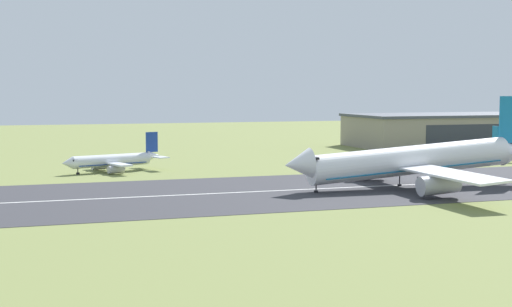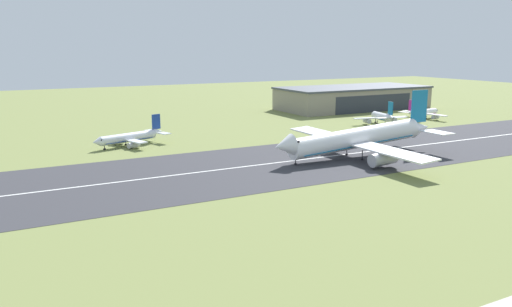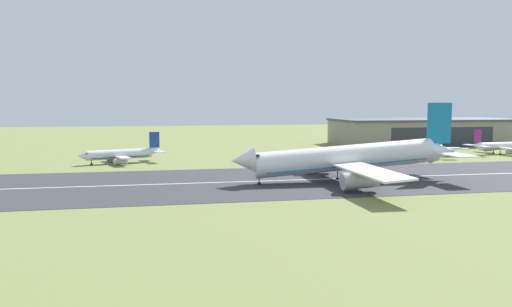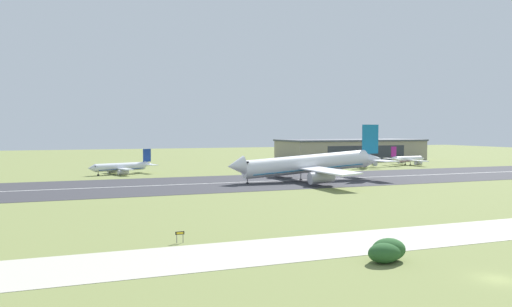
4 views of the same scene
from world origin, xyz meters
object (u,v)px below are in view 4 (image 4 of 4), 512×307
at_px(airplane_parked_east, 408,159).
at_px(runway_sign, 180,234).
at_px(airplane_parked_west, 121,167).
at_px(airplane_landing, 308,164).
at_px(airplane_parked_centre, 362,160).
at_px(shrub_clump, 387,251).

distance_m(airplane_parked_east, runway_sign, 181.50).
bearing_deg(airplane_parked_east, airplane_parked_west, -179.32).
xyz_separation_m(airplane_landing, airplane_parked_east, (77.02, 49.12, -2.69)).
relative_size(airplane_parked_centre, runway_sign, 14.23).
bearing_deg(airplane_parked_centre, shrub_clump, -121.55).
height_order(airplane_landing, airplane_parked_east, airplane_landing).
bearing_deg(airplane_parked_centre, runway_sign, -132.17).
distance_m(airplane_parked_west, shrub_clump, 141.28).
bearing_deg(airplane_parked_west, airplane_landing, -41.25).
relative_size(airplane_parked_west, shrub_clump, 4.65).
distance_m(airplane_landing, airplane_parked_east, 91.39).
bearing_deg(airplane_parked_east, airplane_parked_centre, -172.36).
distance_m(airplane_parked_centre, airplane_parked_east, 27.67).
bearing_deg(airplane_landing, runway_sign, -128.31).
xyz_separation_m(airplane_landing, airplane_parked_centre, (49.60, 45.44, -2.38)).
distance_m(airplane_parked_centre, runway_sign, 159.48).
bearing_deg(airplane_parked_east, shrub_clump, -128.38).
xyz_separation_m(airplane_landing, runway_sign, (-57.47, -72.75, -4.19)).
bearing_deg(airplane_parked_centre, airplane_parked_east, 7.64).
bearing_deg(runway_sign, shrub_clump, -41.22).
bearing_deg(airplane_parked_centre, airplane_landing, -137.51).
distance_m(airplane_landing, airplane_parked_centre, 67.31).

